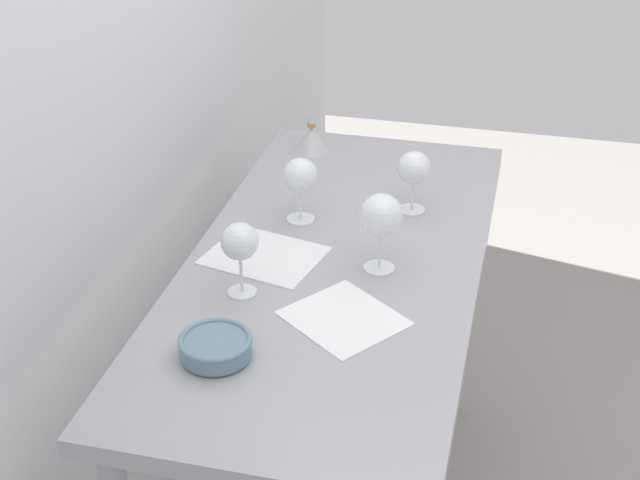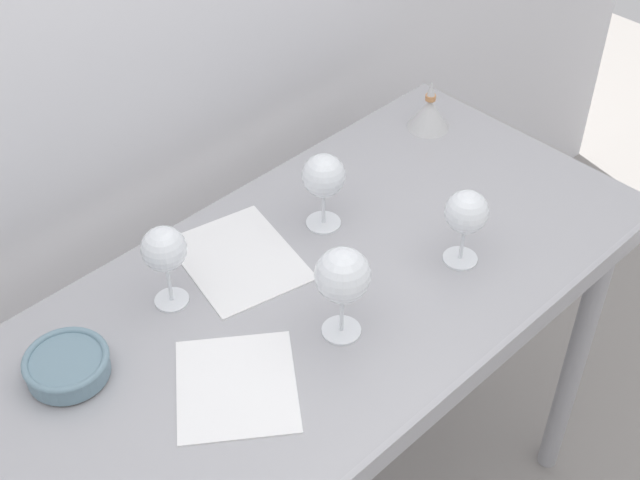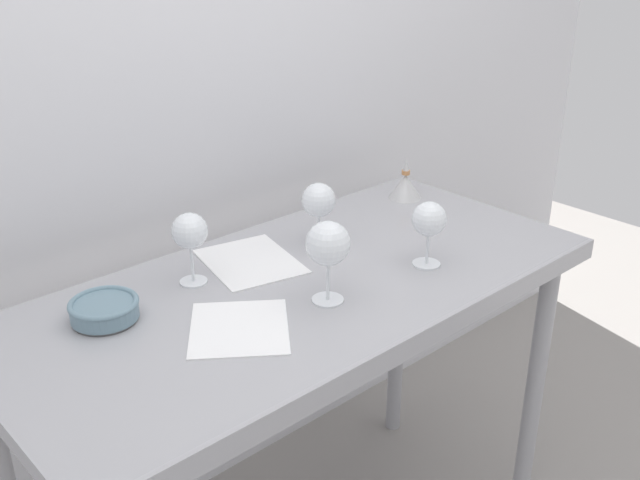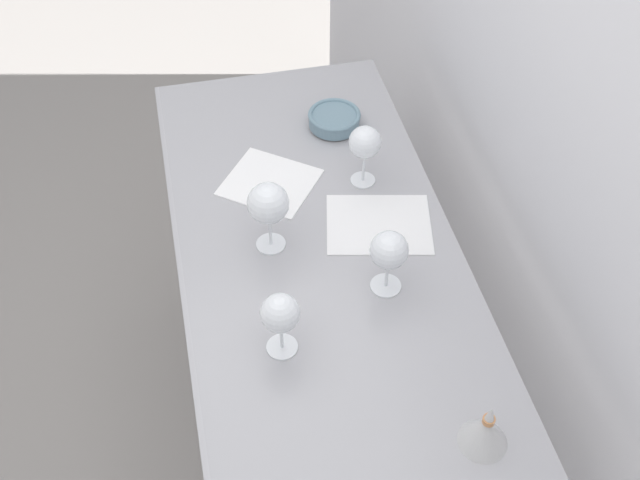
{
  "view_description": "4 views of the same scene",
  "coord_description": "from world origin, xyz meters",
  "px_view_note": "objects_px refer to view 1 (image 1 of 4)",
  "views": [
    {
      "loc": [
        -1.75,
        -0.4,
        1.97
      ],
      "look_at": [
        -0.02,
        0.03,
        0.95
      ],
      "focal_mm": 51.79,
      "sensor_mm": 36.0,
      "label": 1
    },
    {
      "loc": [
        -0.79,
        -0.84,
        2.05
      ],
      "look_at": [
        0.05,
        0.01,
        0.99
      ],
      "focal_mm": 50.19,
      "sensor_mm": 36.0,
      "label": 2
    },
    {
      "loc": [
        -0.97,
        -1.14,
        1.67
      ],
      "look_at": [
        0.06,
        0.0,
        0.98
      ],
      "focal_mm": 41.59,
      "sensor_mm": 36.0,
      "label": 3
    },
    {
      "loc": [
        1.2,
        -0.26,
        2.23
      ],
      "look_at": [
        0.04,
        -0.01,
        0.95
      ],
      "focal_mm": 43.4,
      "sensor_mm": 36.0,
      "label": 4
    }
  ],
  "objects_px": {
    "wine_glass_near_center": "(381,217)",
    "wine_glass_near_right": "(414,170)",
    "wine_glass_far_left": "(240,244)",
    "tasting_sheet_upper": "(344,318)",
    "wine_glass_far_right": "(300,177)",
    "decanter_funnel": "(311,138)",
    "tasting_bowl": "(216,346)",
    "tasting_sheet_lower": "(264,256)"
  },
  "relations": [
    {
      "from": "wine_glass_far_left",
      "to": "tasting_bowl",
      "type": "distance_m",
      "value": 0.25
    },
    {
      "from": "wine_glass_far_left",
      "to": "decanter_funnel",
      "type": "relative_size",
      "value": 1.42
    },
    {
      "from": "wine_glass_far_right",
      "to": "wine_glass_near_right",
      "type": "height_order",
      "value": "wine_glass_far_right"
    },
    {
      "from": "wine_glass_near_center",
      "to": "tasting_sheet_lower",
      "type": "distance_m",
      "value": 0.29
    },
    {
      "from": "tasting_sheet_lower",
      "to": "decanter_funnel",
      "type": "distance_m",
      "value": 0.6
    },
    {
      "from": "wine_glass_near_right",
      "to": "tasting_sheet_upper",
      "type": "bearing_deg",
      "value": 172.99
    },
    {
      "from": "wine_glass_far_left",
      "to": "wine_glass_near_center",
      "type": "bearing_deg",
      "value": -57.92
    },
    {
      "from": "tasting_sheet_lower",
      "to": "decanter_funnel",
      "type": "height_order",
      "value": "decanter_funnel"
    },
    {
      "from": "wine_glass_near_center",
      "to": "tasting_sheet_upper",
      "type": "xyz_separation_m",
      "value": [
        -0.21,
        0.03,
        -0.13
      ]
    },
    {
      "from": "wine_glass_far_right",
      "to": "tasting_sheet_lower",
      "type": "distance_m",
      "value": 0.22
    },
    {
      "from": "wine_glass_near_right",
      "to": "tasting_sheet_lower",
      "type": "bearing_deg",
      "value": 135.89
    },
    {
      "from": "wine_glass_far_left",
      "to": "tasting_sheet_upper",
      "type": "xyz_separation_m",
      "value": [
        -0.04,
        -0.23,
        -0.12
      ]
    },
    {
      "from": "wine_glass_far_right",
      "to": "tasting_sheet_lower",
      "type": "height_order",
      "value": "wine_glass_far_right"
    },
    {
      "from": "wine_glass_far_right",
      "to": "tasting_bowl",
      "type": "xyz_separation_m",
      "value": [
        -0.57,
        0.02,
        -0.09
      ]
    },
    {
      "from": "tasting_bowl",
      "to": "decanter_funnel",
      "type": "bearing_deg",
      "value": 3.45
    },
    {
      "from": "tasting_sheet_upper",
      "to": "decanter_funnel",
      "type": "bearing_deg",
      "value": 55.5
    },
    {
      "from": "tasting_bowl",
      "to": "wine_glass_far_right",
      "type": "bearing_deg",
      "value": -1.64
    },
    {
      "from": "wine_glass_near_center",
      "to": "wine_glass_far_right",
      "type": "relative_size",
      "value": 1.13
    },
    {
      "from": "tasting_bowl",
      "to": "wine_glass_far_left",
      "type": "bearing_deg",
      "value": 5.37
    },
    {
      "from": "wine_glass_far_right",
      "to": "wine_glass_near_right",
      "type": "relative_size",
      "value": 1.03
    },
    {
      "from": "tasting_sheet_lower",
      "to": "tasting_bowl",
      "type": "relative_size",
      "value": 1.75
    },
    {
      "from": "wine_glass_far_left",
      "to": "wine_glass_near_center",
      "type": "distance_m",
      "value": 0.31
    },
    {
      "from": "wine_glass_near_right",
      "to": "tasting_sheet_upper",
      "type": "distance_m",
      "value": 0.52
    },
    {
      "from": "wine_glass_far_left",
      "to": "decanter_funnel",
      "type": "xyz_separation_m",
      "value": [
        0.75,
        0.04,
        -0.08
      ]
    },
    {
      "from": "wine_glass_near_right",
      "to": "decanter_funnel",
      "type": "height_order",
      "value": "wine_glass_near_right"
    },
    {
      "from": "wine_glass_near_center",
      "to": "tasting_sheet_lower",
      "type": "bearing_deg",
      "value": 91.81
    },
    {
      "from": "decanter_funnel",
      "to": "tasting_bowl",
      "type": "bearing_deg",
      "value": -176.55
    },
    {
      "from": "wine_glass_near_center",
      "to": "wine_glass_near_right",
      "type": "distance_m",
      "value": 0.29
    },
    {
      "from": "wine_glass_far_left",
      "to": "tasting_bowl",
      "type": "bearing_deg",
      "value": -174.63
    },
    {
      "from": "wine_glass_far_right",
      "to": "tasting_sheet_lower",
      "type": "relative_size",
      "value": 0.65
    },
    {
      "from": "wine_glass_far_left",
      "to": "tasting_sheet_upper",
      "type": "relative_size",
      "value": 0.78
    },
    {
      "from": "wine_glass_far_left",
      "to": "tasting_sheet_upper",
      "type": "height_order",
      "value": "wine_glass_far_left"
    },
    {
      "from": "wine_glass_near_right",
      "to": "tasting_sheet_upper",
      "type": "xyz_separation_m",
      "value": [
        -0.5,
        0.06,
        -0.11
      ]
    },
    {
      "from": "wine_glass_far_left",
      "to": "tasting_sheet_lower",
      "type": "distance_m",
      "value": 0.2
    },
    {
      "from": "tasting_sheet_upper",
      "to": "wine_glass_near_center",
      "type": "bearing_deg",
      "value": 27.63
    },
    {
      "from": "wine_glass_far_right",
      "to": "wine_glass_far_left",
      "type": "bearing_deg",
      "value": 173.77
    },
    {
      "from": "wine_glass_far_left",
      "to": "wine_glass_near_right",
      "type": "height_order",
      "value": "wine_glass_far_left"
    },
    {
      "from": "tasting_sheet_lower",
      "to": "tasting_bowl",
      "type": "height_order",
      "value": "tasting_bowl"
    },
    {
      "from": "tasting_bowl",
      "to": "wine_glass_near_right",
      "type": "bearing_deg",
      "value": -21.63
    },
    {
      "from": "wine_glass_near_center",
      "to": "wine_glass_near_right",
      "type": "bearing_deg",
      "value": -5.43
    },
    {
      "from": "wine_glass_far_left",
      "to": "tasting_bowl",
      "type": "height_order",
      "value": "wine_glass_far_left"
    },
    {
      "from": "wine_glass_near_right",
      "to": "tasting_bowl",
      "type": "distance_m",
      "value": 0.74
    }
  ]
}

